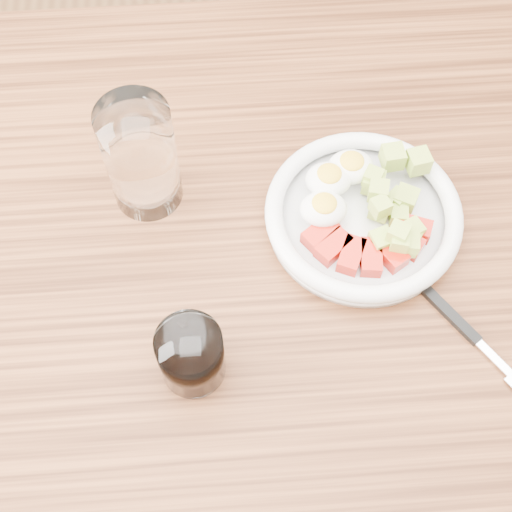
{
  "coord_description": "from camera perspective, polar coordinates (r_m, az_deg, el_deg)",
  "views": [
    {
      "loc": [
        -0.04,
        -0.37,
        1.5
      ],
      "look_at": [
        -0.01,
        0.01,
        0.8
      ],
      "focal_mm": 50.0,
      "sensor_mm": 36.0,
      "label": 1
    }
  ],
  "objects": [
    {
      "name": "water_glass",
      "position": [
        0.83,
        -9.2,
        7.82
      ],
      "size": [
        0.08,
        0.08,
        0.15
      ],
      "primitive_type": "cylinder",
      "color": "white",
      "rests_on": "dining_table"
    },
    {
      "name": "coffee_glass",
      "position": [
        0.74,
        -5.21,
        -7.93
      ],
      "size": [
        0.07,
        0.07,
        0.08
      ],
      "color": "white",
      "rests_on": "dining_table"
    },
    {
      "name": "ground",
      "position": [
        1.55,
        0.41,
        -14.52
      ],
      "size": [
        4.0,
        4.0,
        0.0
      ],
      "primitive_type": "plane",
      "color": "brown",
      "rests_on": "ground"
    },
    {
      "name": "bowl",
      "position": [
        0.85,
        8.51,
        3.43
      ],
      "size": [
        0.23,
        0.23,
        0.06
      ],
      "color": "white",
      "rests_on": "dining_table"
    },
    {
      "name": "fork",
      "position": [
        0.82,
        16.43,
        -5.69
      ],
      "size": [
        0.11,
        0.16,
        0.01
      ],
      "color": "black",
      "rests_on": "dining_table"
    },
    {
      "name": "dining_table",
      "position": [
        0.91,
        0.67,
        -4.42
      ],
      "size": [
        1.5,
        0.9,
        0.77
      ],
      "color": "brown",
      "rests_on": "ground"
    }
  ]
}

